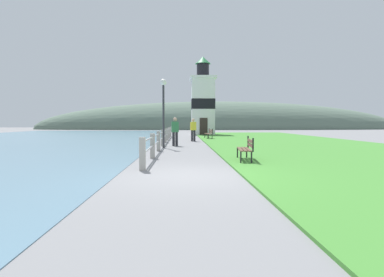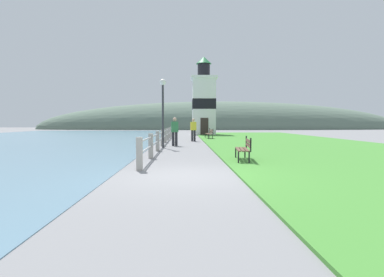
% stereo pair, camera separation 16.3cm
% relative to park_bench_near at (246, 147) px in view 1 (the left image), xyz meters
% --- Properties ---
extents(ground_plane, '(160.00, 160.00, 0.00)m').
position_rel_park_bench_near_xyz_m(ground_plane, '(-2.27, -2.96, -0.54)').
color(ground_plane, slate).
extents(grass_verge, '(12.00, 40.31, 0.06)m').
position_rel_park_bench_near_xyz_m(grass_verge, '(5.21, 10.48, -0.51)').
color(grass_verge, '#428433').
rests_on(grass_verge, ground_plane).
extents(seawall_railing, '(0.18, 22.02, 1.03)m').
position_rel_park_bench_near_xyz_m(seawall_railing, '(-3.64, 8.97, 0.04)').
color(seawall_railing, '#A8A399').
rests_on(seawall_railing, ground_plane).
extents(park_bench_near, '(0.65, 1.71, 0.94)m').
position_rel_park_bench_near_xyz_m(park_bench_near, '(0.00, 0.00, 0.00)').
color(park_bench_near, brown).
rests_on(park_bench_near, ground_plane).
extents(park_bench_midway, '(0.61, 1.90, 0.94)m').
position_rel_park_bench_near_xyz_m(park_bench_midway, '(-0.01, 15.43, 0.00)').
color(park_bench_midway, brown).
rests_on(park_bench_midway, ground_plane).
extents(lighthouse, '(3.05, 3.05, 9.20)m').
position_rel_park_bench_near_xyz_m(lighthouse, '(0.03, 24.40, 3.38)').
color(lighthouse, white).
rests_on(lighthouse, ground_plane).
extents(person_strolling, '(0.47, 0.32, 1.78)m').
position_rel_park_bench_near_xyz_m(person_strolling, '(-1.56, 12.16, 0.43)').
color(person_strolling, '#28282D').
rests_on(person_strolling, ground_plane).
extents(person_by_railing, '(0.47, 0.30, 1.79)m').
position_rel_park_bench_near_xyz_m(person_by_railing, '(-2.87, 7.61, 0.43)').
color(person_by_railing, '#28282D').
rests_on(person_by_railing, ground_plane).
extents(lamp_post, '(0.36, 0.36, 3.96)m').
position_rel_park_bench_near_xyz_m(lamp_post, '(-3.49, 6.12, 2.20)').
color(lamp_post, '#333338').
rests_on(lamp_post, ground_plane).
extents(distant_hillside, '(80.00, 16.00, 12.00)m').
position_rel_park_bench_near_xyz_m(distant_hillside, '(5.73, 53.92, -0.54)').
color(distant_hillside, '#566B5B').
rests_on(distant_hillside, ground_plane).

